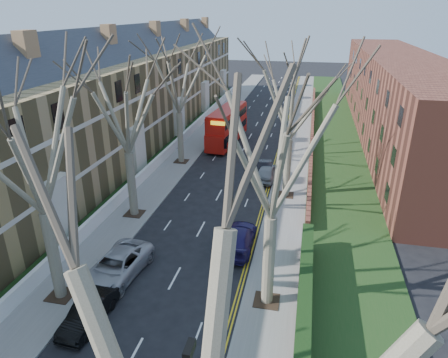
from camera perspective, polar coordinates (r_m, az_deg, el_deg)
The scene contains 17 objects.
pavement_left at distance 52.68m, azimuth -2.72°, elevation 6.61°, with size 3.00×102.00×0.12m, color slate.
pavement_right at distance 51.03m, azimuth 10.49°, elevation 5.69°, with size 3.00×102.00×0.12m, color slate.
terrace_left at distance 46.74m, azimuth -14.70°, elevation 10.68°, with size 9.70×78.00×13.60m.
flats_right at distance 54.70m, azimuth 23.34°, elevation 10.71°, with size 13.97×54.00×10.00m.
front_wall_left at distance 45.70m, azimuth -7.31°, elevation 4.57°, with size 0.30×78.00×1.00m.
grass_verge_right at distance 51.10m, azimuth 15.55°, elevation 5.35°, with size 6.00×102.00×0.06m.
tree_left_mid at distance 21.06m, azimuth -26.05°, elevation 5.73°, with size 10.50×10.50×14.71m.
tree_left_far at distance 29.37m, azimuth -14.22°, elevation 11.09°, with size 10.15×10.15×14.22m.
tree_left_dist at distance 40.27m, azimuth -6.69°, elevation 15.19°, with size 10.50×10.50×14.71m.
tree_right_mid at distance 18.65m, azimuth 7.32°, elevation 5.91°, with size 10.50×10.50×14.71m.
tree_right_far at distance 32.32m, azimuth 9.74°, elevation 12.51°, with size 10.15×10.15×14.22m.
double_decker_bus at distance 47.86m, azimuth 0.47°, elevation 7.42°, with size 3.21×10.13×4.20m.
car_left_mid at distance 22.70m, azimuth -18.80°, elevation -17.63°, with size 1.38×3.96×1.31m, color black.
car_left_far at distance 25.36m, azimuth -15.11°, elevation -11.97°, with size 2.57×5.56×1.55m, color #A7A7AC.
car_right_near at distance 27.31m, azimuth 2.05°, elevation -8.42°, with size 2.07×5.10×1.48m, color #1D154C.
car_right_mid at distance 38.11m, azimuth 6.18°, elevation 1.00°, with size 1.78×4.42×1.50m, color gray.
car_right_far at distance 39.13m, azimuth 5.67°, elevation 1.61°, with size 1.57×4.49×1.48m, color black.
Camera 1 is at (7.15, -9.77, 15.02)m, focal length 32.00 mm.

